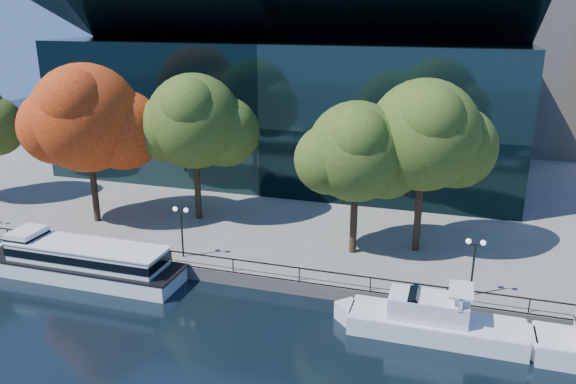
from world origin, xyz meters
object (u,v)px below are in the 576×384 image
(tree_2, at_px, (196,124))
(lamp_1, at_px, (181,220))
(tour_boat, at_px, (77,259))
(tree_1, at_px, (88,121))
(tree_3, at_px, (358,154))
(tree_4, at_px, (426,138))
(lamp_2, at_px, (474,254))
(cruiser_near, at_px, (428,319))

(tree_2, bearing_deg, lamp_1, -73.62)
(tour_boat, height_order, tree_1, tree_1)
(tree_3, bearing_deg, tree_4, 21.38)
(tour_boat, bearing_deg, lamp_2, 7.19)
(tree_1, bearing_deg, tree_4, 3.72)
(cruiser_near, xyz_separation_m, tree_1, (-29.46, 8.69, 9.09))
(tree_2, relative_size, lamp_2, 3.24)
(tree_4, relative_size, lamp_2, 3.34)
(tour_boat, height_order, lamp_1, lamp_1)
(tour_boat, relative_size, lamp_2, 4.26)
(tree_4, bearing_deg, tree_2, 175.57)
(tree_1, bearing_deg, tree_2, 21.56)
(lamp_2, bearing_deg, cruiser_near, -121.26)
(tour_boat, bearing_deg, tree_1, 114.82)
(tree_1, bearing_deg, lamp_2, -8.31)
(cruiser_near, height_order, tree_4, tree_4)
(tree_3, distance_m, tree_4, 5.19)
(tree_1, relative_size, tree_2, 1.07)
(cruiser_near, xyz_separation_m, tree_3, (-6.22, 8.67, 7.89))
(lamp_1, bearing_deg, tree_4, 20.65)
(tree_1, bearing_deg, cruiser_near, -16.44)
(tour_boat, bearing_deg, lamp_1, 26.96)
(cruiser_near, bearing_deg, tour_boat, 178.92)
(cruiser_near, height_order, lamp_1, lamp_1)
(cruiser_near, bearing_deg, tree_2, 150.25)
(tree_1, distance_m, lamp_2, 32.83)
(tree_4, height_order, lamp_1, tree_4)
(cruiser_near, xyz_separation_m, lamp_2, (2.45, 4.03, 2.93))
(tree_4, xyz_separation_m, lamp_1, (-17.19, -6.48, -6.10))
(tree_2, bearing_deg, tree_4, -4.43)
(tree_1, xyz_separation_m, tree_3, (23.24, -0.03, -1.20))
(lamp_1, bearing_deg, lamp_2, 0.00)
(tree_3, bearing_deg, tour_boat, -157.18)
(tour_boat, relative_size, tree_2, 1.31)
(cruiser_near, xyz_separation_m, lamp_1, (-18.69, 4.03, 2.93))
(tree_2, distance_m, tree_3, 15.22)
(tour_boat, height_order, tree_3, tree_3)
(tree_2, height_order, lamp_2, tree_2)
(cruiser_near, relative_size, tree_2, 0.90)
(tree_3, bearing_deg, tree_2, 167.23)
(cruiser_near, distance_m, lamp_2, 5.55)
(tour_boat, xyz_separation_m, lamp_2, (28.11, 3.55, 2.60))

